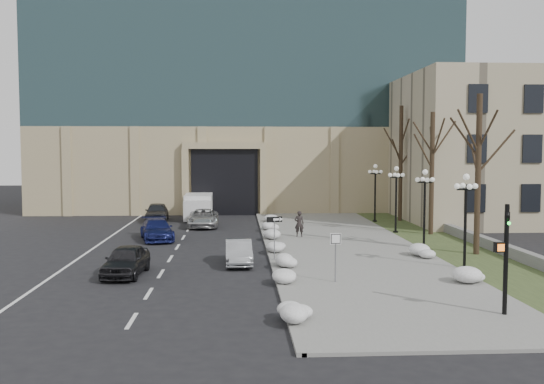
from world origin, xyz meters
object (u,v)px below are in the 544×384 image
Objects in this scene: car_b at (239,252)px; traffic_signal at (505,262)px; car_a at (126,261)px; one_way_sign at (277,225)px; car_d at (203,218)px; box_truck at (199,207)px; lamppost_b at (425,198)px; lamppost_d at (375,185)px; pedestrian at (299,224)px; car_c at (157,230)px; car_e at (157,212)px; lamppost_c at (396,190)px; lamppost_a at (466,208)px; keep_sign at (336,247)px.

car_b is 14.10m from traffic_signal.
one_way_sign reaches higher than car_a.
box_truck reaches higher than car_d.
lamppost_d is at bearing 90.00° from lamppost_b.
pedestrian is 0.26× the size of box_truck.
car_c is 1.17× the size of traffic_signal.
box_truck is at bearing 97.60° from car_b.
car_d is 1.09× the size of car_e.
one_way_sign is (7.33, 2.92, 1.29)m from car_a.
pedestrian is 8.70m from lamppost_b.
one_way_sign is (2.02, 0.46, 1.37)m from car_b.
car_c is at bearing 113.32° from one_way_sign.
pedestrian is at bearing 146.21° from lamppost_b.
car_e is at bearing 107.61° from car_b.
car_e is 2.60× the size of pedestrian.
lamppost_c reaches higher than car_c.
box_truck is 34.16m from traffic_signal.
car_a is 21.95m from car_e.
pedestrian is 11.07m from lamppost_d.
lamppost_b is (0.00, 6.50, 0.00)m from lamppost_a.
lamppost_b reaches higher than car_b.
keep_sign is at bearing -74.90° from box_truck.
traffic_signal is 0.85× the size of lamppost_b.
car_a is at bearing 160.37° from keep_sign.
lamppost_d is at bearing 55.82° from car_b.
car_c is 0.99× the size of lamppost_c.
traffic_signal is at bearing -74.39° from one_way_sign.
pedestrian is 13.99m from keep_sign.
car_a is 1.72× the size of one_way_sign.
lamppost_d is (16.39, 19.78, 2.36)m from car_a.
lamppost_c is at bearing 30.72° from one_way_sign.
car_d is (2.61, 17.83, -0.03)m from car_a.
lamppost_c is (6.84, 15.77, 1.40)m from keep_sign.
car_d is at bearing 98.38° from car_b.
lamppost_d is (1.75, 27.80, 1.07)m from traffic_signal.
lamppost_b is (16.39, 6.78, 2.36)m from car_a.
box_truck is at bearing 86.59° from one_way_sign.
pedestrian is 0.71× the size of one_way_sign.
car_d is 14.70m from lamppost_c.
car_e is 1.86× the size of one_way_sign.
car_b is 0.81× the size of lamppost_d.
car_d is 1.22× the size of traffic_signal.
car_d is 9.28m from pedestrian.
car_b is 0.81× the size of lamppost_c.
lamppost_b reaches higher than car_a.
one_way_sign is at bearing -69.33° from car_e.
traffic_signal reaches higher than car_d.
traffic_signal is (7.31, -10.94, -0.00)m from one_way_sign.
lamppost_d is (9.05, 16.86, 1.07)m from one_way_sign.
car_d is 5.87m from box_truck.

